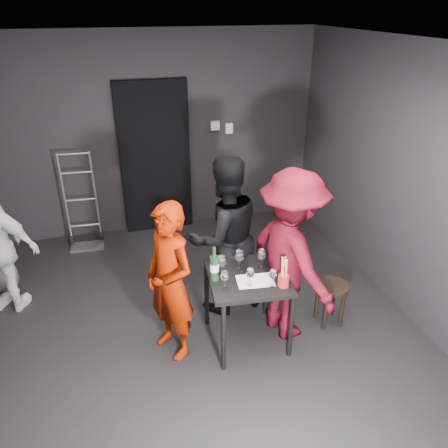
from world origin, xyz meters
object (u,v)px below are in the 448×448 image
object	(u,v)px
woman_black	(224,227)
stool	(331,293)
wine_bottle	(214,267)
man_maroon	(292,246)
tasting_table	(248,284)
hand_truck	(85,229)
breadstick_cup	(284,272)
server_red	(170,282)

from	to	relation	value
woman_black	stool	bearing A→B (deg)	138.67
wine_bottle	man_maroon	bearing A→B (deg)	1.31
tasting_table	stool	world-z (taller)	tasting_table
hand_truck	stool	bearing A→B (deg)	-40.44
hand_truck	woman_black	world-z (taller)	woman_black
tasting_table	breadstick_cup	size ratio (longest dim) A/B	2.43
woman_black	man_maroon	xyz separation A→B (m)	(0.49, -0.55, 0.01)
tasting_table	woman_black	xyz separation A→B (m)	(-0.06, 0.59, 0.32)
hand_truck	stool	size ratio (longest dim) A/B	2.76
hand_truck	tasting_table	xyz separation A→B (m)	(1.52, -2.37, 0.42)
woman_black	server_red	bearing A→B (deg)	29.30
hand_truck	server_red	size ratio (longest dim) A/B	0.84
breadstick_cup	woman_black	bearing A→B (deg)	110.72
tasting_table	breadstick_cup	bearing A→B (deg)	-43.50
breadstick_cup	server_red	bearing A→B (deg)	163.12
stool	hand_truck	bearing A→B (deg)	135.81
stool	wine_bottle	bearing A→B (deg)	179.68
server_red	woman_black	xyz separation A→B (m)	(0.64, 0.53, 0.19)
breadstick_cup	tasting_table	bearing A→B (deg)	136.50
wine_bottle	stool	bearing A→B (deg)	-0.32
tasting_table	wine_bottle	world-z (taller)	wine_bottle
man_maroon	wine_bottle	distance (m)	0.75
breadstick_cup	wine_bottle	bearing A→B (deg)	155.25
hand_truck	woman_black	distance (m)	2.42
tasting_table	man_maroon	xyz separation A→B (m)	(0.43, 0.04, 0.33)
server_red	stool	bearing A→B (deg)	59.33
stool	breadstick_cup	distance (m)	0.87
wine_bottle	breadstick_cup	distance (m)	0.61
woman_black	wine_bottle	bearing A→B (deg)	56.10
server_red	wine_bottle	world-z (taller)	server_red
hand_truck	wine_bottle	distance (m)	2.72
stool	breadstick_cup	world-z (taller)	breadstick_cup
hand_truck	man_maroon	distance (m)	3.13
woman_black	man_maroon	world-z (taller)	man_maroon
server_red	breadstick_cup	xyz separation A→B (m)	(0.95, -0.29, 0.11)
stool	server_red	world-z (taller)	server_red
hand_truck	wine_bottle	bearing A→B (deg)	-58.88
woman_black	breadstick_cup	bearing A→B (deg)	100.29
wine_bottle	hand_truck	bearing A→B (deg)	117.37
stool	server_red	distance (m)	1.65
man_maroon	breadstick_cup	world-z (taller)	man_maroon
server_red	wine_bottle	xyz separation A→B (m)	(0.40, -0.03, 0.10)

